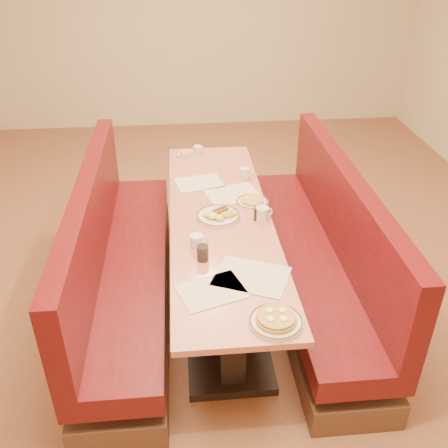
{
  "coord_description": "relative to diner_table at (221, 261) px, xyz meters",
  "views": [
    {
      "loc": [
        -0.26,
        -2.98,
        2.5
      ],
      "look_at": [
        0.0,
        -0.26,
        0.85
      ],
      "focal_mm": 40.0,
      "sensor_mm": 36.0,
      "label": 1
    }
  ],
  "objects": [
    {
      "name": "eggs_plate",
      "position": [
        -0.02,
        -0.01,
        0.39
      ],
      "size": [
        0.31,
        0.31,
        0.06
      ],
      "rotation": [
        0.0,
        0.0,
        0.42
      ],
      "color": "silver",
      "rests_on": "diner_table"
    },
    {
      "name": "coffee_mug_d",
      "position": [
        -0.1,
        1.1,
        0.42
      ],
      "size": [
        0.1,
        0.08,
        0.08
      ],
      "rotation": [
        0.0,
        0.0,
        0.41
      ],
      "color": "silver",
      "rests_on": "diner_table"
    },
    {
      "name": "ground",
      "position": [
        0.0,
        0.0,
        -0.37
      ],
      "size": [
        8.0,
        8.0,
        0.0
      ],
      "primitive_type": "plane",
      "color": "#9E6647",
      "rests_on": "ground"
    },
    {
      "name": "placemat_near_left",
      "position": [
        -0.12,
        -0.81,
        0.38
      ],
      "size": [
        0.42,
        0.37,
        0.0
      ],
      "primitive_type": "cube",
      "rotation": [
        0.0,
        0.0,
        0.32
      ],
      "color": "#F9E2C2",
      "rests_on": "diner_table"
    },
    {
      "name": "placemat_near_right",
      "position": [
        0.12,
        -0.7,
        0.38
      ],
      "size": [
        0.5,
        0.45,
        0.0
      ],
      "primitive_type": "cube",
      "rotation": [
        0.0,
        0.0,
        -0.41
      ],
      "color": "#F9E2C2",
      "rests_on": "diner_table"
    },
    {
      "name": "coffee_mug_a",
      "position": [
        0.28,
        -0.07,
        0.43
      ],
      "size": [
        0.13,
        0.09,
        0.1
      ],
      "rotation": [
        0.0,
        0.0,
        0.33
      ],
      "color": "silver",
      "rests_on": "diner_table"
    },
    {
      "name": "booth_left",
      "position": [
        -0.73,
        0.0,
        -0.01
      ],
      "size": [
        0.55,
        2.5,
        1.05
      ],
      "color": "#4C3326",
      "rests_on": "ground"
    },
    {
      "name": "coffee_mug_c",
      "position": [
        0.25,
        0.6,
        0.42
      ],
      "size": [
        0.11,
        0.08,
        0.08
      ],
      "rotation": [
        0.0,
        0.0,
        -0.3
      ],
      "color": "silver",
      "rests_on": "diner_table"
    },
    {
      "name": "extra_plate_mid",
      "position": [
        0.25,
        0.17,
        0.39
      ],
      "size": [
        0.24,
        0.24,
        0.05
      ],
      "rotation": [
        0.0,
        0.0,
        -0.39
      ],
      "color": "silver",
      "rests_on": "diner_table"
    },
    {
      "name": "extra_plate_far",
      "position": [
        -0.21,
        1.1,
        0.39
      ],
      "size": [
        0.19,
        0.19,
        0.04
      ],
      "rotation": [
        0.0,
        0.0,
        -0.39
      ],
      "color": "silver",
      "rests_on": "diner_table"
    },
    {
      "name": "placemat_far_left",
      "position": [
        -0.12,
        0.54,
        0.38
      ],
      "size": [
        0.4,
        0.33,
        0.0
      ],
      "primitive_type": "cube",
      "rotation": [
        0.0,
        0.0,
        0.21
      ],
      "color": "#F9E2C2",
      "rests_on": "diner_table"
    },
    {
      "name": "soda_tumbler_mid",
      "position": [
        0.26,
        -0.06,
        0.42
      ],
      "size": [
        0.07,
        0.07,
        0.09
      ],
      "color": "black",
      "rests_on": "diner_table"
    },
    {
      "name": "soda_tumbler_near",
      "position": [
        -0.15,
        -0.5,
        0.42
      ],
      "size": [
        0.07,
        0.07,
        0.1
      ],
      "color": "black",
      "rests_on": "diner_table"
    },
    {
      "name": "room_envelope",
      "position": [
        0.0,
        0.0,
        1.56
      ],
      "size": [
        6.04,
        8.04,
        2.82
      ],
      "color": "beige",
      "rests_on": "ground"
    },
    {
      "name": "pancake_plate",
      "position": [
        0.19,
        -1.1,
        0.4
      ],
      "size": [
        0.28,
        0.28,
        0.06
      ],
      "rotation": [
        0.0,
        0.0,
        0.26
      ],
      "color": "silver",
      "rests_on": "diner_table"
    },
    {
      "name": "booth_right",
      "position": [
        0.73,
        0.0,
        -0.01
      ],
      "size": [
        0.55,
        2.5,
        1.05
      ],
      "color": "#4C3326",
      "rests_on": "ground"
    },
    {
      "name": "diner_table",
      "position": [
        0.0,
        0.0,
        0.0
      ],
      "size": [
        0.7,
        2.5,
        0.75
      ],
      "color": "black",
      "rests_on": "ground"
    },
    {
      "name": "coffee_mug_b",
      "position": [
        -0.18,
        -0.36,
        0.42
      ],
      "size": [
        0.11,
        0.08,
        0.09
      ],
      "rotation": [
        0.0,
        0.0,
        0.22
      ],
      "color": "silver",
      "rests_on": "diner_table"
    },
    {
      "name": "placemat_far_right",
      "position": [
        0.12,
        0.32,
        0.38
      ],
      "size": [
        0.45,
        0.38,
        0.0
      ],
      "primitive_type": "cube",
      "rotation": [
        0.0,
        0.0,
        0.27
      ],
      "color": "#F9E2C2",
      "rests_on": "diner_table"
    }
  ]
}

